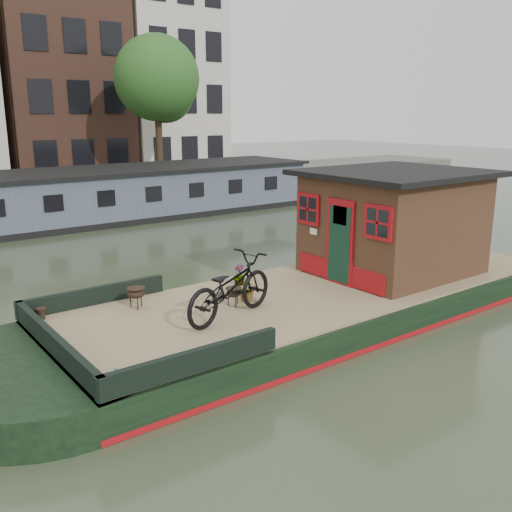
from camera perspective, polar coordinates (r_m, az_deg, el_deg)
ground at (r=12.84m, az=6.82°, el=-5.84°), size 120.00×120.00×0.00m
houseboat_hull at (r=11.91m, az=2.20°, el=-5.97°), size 14.01×4.02×0.60m
houseboat_deck at (r=12.64m, az=6.91°, el=-3.18°), size 11.80×3.80×0.05m
bow_bulwark at (r=9.93m, az=-14.87°, el=-7.26°), size 3.00×4.00×0.35m
cabin at (r=13.91m, az=13.59°, el=3.44°), size 4.00×3.50×2.42m
bicycle at (r=10.53m, az=-2.64°, el=-3.17°), size 2.36×1.33×1.18m
potted_plant_c at (r=11.53m, az=-1.01°, el=-3.34°), size 0.49×0.43×0.51m
potted_plant_d at (r=12.64m, az=-1.68°, el=-1.88°), size 0.32×0.32×0.46m
potted_plant_e at (r=8.31m, az=-13.72°, el=-11.74°), size 0.19×0.19×0.30m
brazier_front at (r=11.28m, az=-2.24°, el=-4.11°), size 0.36×0.36×0.38m
brazier_rear at (r=11.41m, az=-11.88°, el=-4.11°), size 0.44×0.44×0.41m
bollard_port at (r=11.32m, az=-20.66°, el=-5.40°), size 0.19×0.19×0.22m
bollard_stbd at (r=8.64m, az=-8.58°, el=-10.74°), size 0.19×0.19×0.21m
far_houseboat at (r=24.40m, az=-16.54°, el=5.58°), size 20.40×4.40×2.11m
quay at (r=30.59m, az=-20.84°, el=5.89°), size 60.00×6.00×0.90m
tree_right at (r=31.35m, az=-9.71°, el=16.77°), size 4.40×4.40×7.40m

